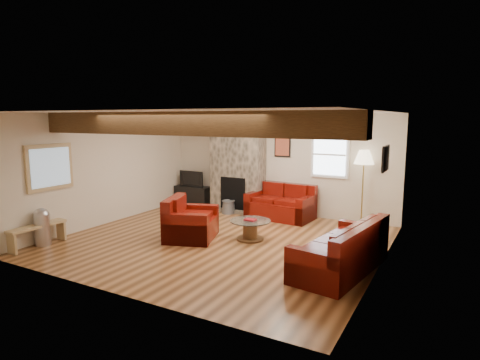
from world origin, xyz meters
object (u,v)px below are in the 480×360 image
object	(u,v)px
armchair_red	(191,218)
coffee_table	(250,230)
television	(193,178)
sofa_three	(341,247)
floor_lamp	(364,161)
loveseat	(280,202)
tv_cabinet	(193,195)

from	to	relation	value
armchair_red	coffee_table	xyz separation A→B (m)	(1.07, 0.50, -0.22)
armchair_red	television	distance (m)	3.28
sofa_three	floor_lamp	xyz separation A→B (m)	(-0.31, 2.96, 1.06)
sofa_three	loveseat	bearing A→B (deg)	-131.97
tv_cabinet	sofa_three	bearing A→B (deg)	-30.78
loveseat	television	xyz separation A→B (m)	(-2.77, 0.30, 0.32)
sofa_three	floor_lamp	bearing A→B (deg)	-165.30
coffee_table	television	xyz separation A→B (m)	(-2.93, 2.18, 0.53)
television	tv_cabinet	bearing A→B (deg)	0.00
sofa_three	floor_lamp	world-z (taller)	floor_lamp
loveseat	tv_cabinet	world-z (taller)	loveseat
sofa_three	loveseat	size ratio (longest dim) A/B	1.32
sofa_three	armchair_red	bearing A→B (deg)	-86.05
tv_cabinet	loveseat	bearing A→B (deg)	-6.18
coffee_table	tv_cabinet	bearing A→B (deg)	143.35
sofa_three	television	world-z (taller)	television
armchair_red	tv_cabinet	distance (m)	3.27
coffee_table	television	size ratio (longest dim) A/B	1.08
coffee_table	floor_lamp	bearing A→B (deg)	52.48
sofa_three	floor_lamp	distance (m)	3.15
floor_lamp	coffee_table	bearing A→B (deg)	-127.52
armchair_red	tv_cabinet	xyz separation A→B (m)	(-1.86, 2.68, -0.16)
sofa_three	armchair_red	xyz separation A→B (m)	(-3.07, 0.26, 0.02)
armchair_red	floor_lamp	size ratio (longest dim) A/B	0.61
armchair_red	television	world-z (taller)	television
tv_cabinet	television	world-z (taller)	television
sofa_three	loveseat	xyz separation A→B (m)	(-2.16, 2.64, 0.02)
tv_cabinet	television	distance (m)	0.47
sofa_three	armchair_red	distance (m)	3.08
armchair_red	coffee_table	world-z (taller)	armchair_red
armchair_red	floor_lamp	world-z (taller)	floor_lamp
sofa_three	loveseat	distance (m)	3.41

